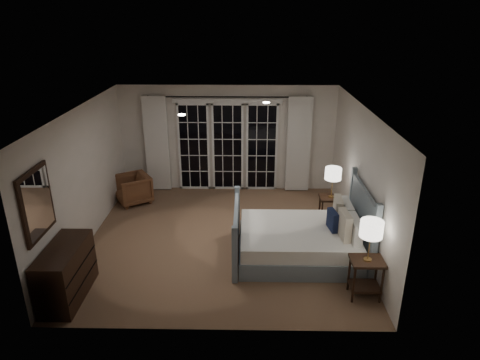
{
  "coord_description": "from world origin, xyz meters",
  "views": [
    {
      "loc": [
        0.46,
        -7.15,
        4.05
      ],
      "look_at": [
        0.33,
        0.39,
        1.05
      ],
      "focal_mm": 32.0,
      "sensor_mm": 36.0,
      "label": 1
    }
  ],
  "objects_px": {
    "nightstand_right": "(330,206)",
    "lamp_right": "(333,174)",
    "nightstand_left": "(366,272)",
    "dresser": "(66,273)",
    "armchair": "(133,189)",
    "lamp_left": "(371,229)",
    "bed": "(301,240)"
  },
  "relations": [
    {
      "from": "lamp_right",
      "to": "dresser",
      "type": "height_order",
      "value": "lamp_right"
    },
    {
      "from": "nightstand_right",
      "to": "lamp_left",
      "type": "distance_m",
      "value": 2.5
    },
    {
      "from": "lamp_left",
      "to": "lamp_right",
      "type": "distance_m",
      "value": 2.39
    },
    {
      "from": "bed",
      "to": "dresser",
      "type": "bearing_deg",
      "value": -161.74
    },
    {
      "from": "nightstand_left",
      "to": "lamp_right",
      "type": "relative_size",
      "value": 1.02
    },
    {
      "from": "bed",
      "to": "nightstand_right",
      "type": "bearing_deg",
      "value": 60.21
    },
    {
      "from": "bed",
      "to": "nightstand_left",
      "type": "bearing_deg",
      "value": -53.51
    },
    {
      "from": "nightstand_left",
      "to": "dresser",
      "type": "xyz_separation_m",
      "value": [
        -4.47,
        -0.09,
        0.0
      ]
    },
    {
      "from": "bed",
      "to": "lamp_left",
      "type": "distance_m",
      "value": 1.61
    },
    {
      "from": "nightstand_left",
      "to": "nightstand_right",
      "type": "xyz_separation_m",
      "value": [
        -0.1,
        2.38,
        -0.03
      ]
    },
    {
      "from": "lamp_left",
      "to": "nightstand_left",
      "type": "bearing_deg",
      "value": -14.04
    },
    {
      "from": "bed",
      "to": "nightstand_right",
      "type": "height_order",
      "value": "bed"
    },
    {
      "from": "dresser",
      "to": "lamp_right",
      "type": "bearing_deg",
      "value": 29.46
    },
    {
      "from": "nightstand_right",
      "to": "lamp_right",
      "type": "relative_size",
      "value": 0.95
    },
    {
      "from": "bed",
      "to": "nightstand_right",
      "type": "relative_size",
      "value": 3.76
    },
    {
      "from": "bed",
      "to": "lamp_left",
      "type": "height_order",
      "value": "bed"
    },
    {
      "from": "nightstand_right",
      "to": "lamp_right",
      "type": "distance_m",
      "value": 0.7
    },
    {
      "from": "nightstand_right",
      "to": "lamp_left",
      "type": "relative_size",
      "value": 0.92
    },
    {
      "from": "nightstand_left",
      "to": "armchair",
      "type": "bearing_deg",
      "value": 142.4
    },
    {
      "from": "nightstand_right",
      "to": "armchair",
      "type": "bearing_deg",
      "value": 167.23
    },
    {
      "from": "nightstand_right",
      "to": "dresser",
      "type": "relative_size",
      "value": 0.5
    },
    {
      "from": "lamp_left",
      "to": "dresser",
      "type": "xyz_separation_m",
      "value": [
        -4.47,
        -0.09,
        -0.73
      ]
    },
    {
      "from": "nightstand_left",
      "to": "armchair",
      "type": "xyz_separation_m",
      "value": [
        -4.34,
        3.34,
        -0.09
      ]
    },
    {
      "from": "bed",
      "to": "armchair",
      "type": "xyz_separation_m",
      "value": [
        -3.52,
        2.23,
        -0.0
      ]
    },
    {
      "from": "lamp_left",
      "to": "armchair",
      "type": "bearing_deg",
      "value": 142.4
    },
    {
      "from": "bed",
      "to": "lamp_left",
      "type": "relative_size",
      "value": 3.45
    },
    {
      "from": "bed",
      "to": "nightstand_right",
      "type": "xyz_separation_m",
      "value": [
        0.72,
        1.27,
        0.06
      ]
    },
    {
      "from": "bed",
      "to": "nightstand_left",
      "type": "relative_size",
      "value": 3.49
    },
    {
      "from": "nightstand_left",
      "to": "lamp_left",
      "type": "bearing_deg",
      "value": 165.96
    },
    {
      "from": "lamp_left",
      "to": "lamp_right",
      "type": "relative_size",
      "value": 1.03
    },
    {
      "from": "armchair",
      "to": "dresser",
      "type": "relative_size",
      "value": 0.6
    },
    {
      "from": "nightstand_left",
      "to": "lamp_right",
      "type": "xyz_separation_m",
      "value": [
        -0.1,
        2.38,
        0.66
      ]
    }
  ]
}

